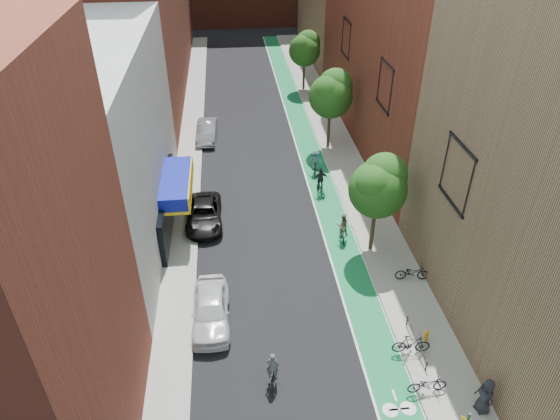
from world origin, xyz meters
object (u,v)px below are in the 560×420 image
object	(u,v)px
parked_car_white	(211,309)
cyclist_lane_near	(342,229)
fire_hydrant	(426,335)
cyclist_lane_far	(315,163)
parked_car_silver	(207,131)
parked_car_black	(204,214)
cyclist_lane_mid	(321,184)
cyclist_lead	(273,375)
pedestrian	(485,396)

from	to	relation	value
parked_car_white	cyclist_lane_near	world-z (taller)	cyclist_lane_near
parked_car_white	fire_hydrant	world-z (taller)	parked_car_white
cyclist_lane_far	parked_car_silver	bearing A→B (deg)	-27.76
parked_car_black	cyclist_lane_mid	world-z (taller)	cyclist_lane_mid
cyclist_lead	cyclist_lane_far	xyz separation A→B (m)	(5.14, 19.01, 0.21)
cyclist_lead	cyclist_lane_near	world-z (taller)	cyclist_lane_near
parked_car_white	fire_hydrant	distance (m)	10.82
parked_car_silver	fire_hydrant	xyz separation A→B (m)	(10.98, -24.34, -0.26)
parked_car_white	pedestrian	distance (m)	13.27
pedestrian	fire_hydrant	bearing A→B (deg)	-179.60
parked_car_white	pedestrian	size ratio (longest dim) A/B	2.55
parked_car_black	pedestrian	distance (m)	19.63
parked_car_black	cyclist_lane_near	world-z (taller)	cyclist_lane_near
parked_car_white	fire_hydrant	size ratio (longest dim) A/B	7.07
cyclist_lane_near	cyclist_lane_mid	size ratio (longest dim) A/B	0.93
cyclist_lead	cyclist_lane_mid	world-z (taller)	cyclist_lane_mid
parked_car_silver	cyclist_lane_mid	size ratio (longest dim) A/B	2.24
parked_car_black	cyclist_lane_mid	bearing A→B (deg)	18.01
cyclist_lane_mid	cyclist_lane_far	world-z (taller)	cyclist_lane_mid
parked_car_black	cyclist_lane_mid	distance (m)	8.75
pedestrian	cyclist_lead	bearing A→B (deg)	-119.14
cyclist_lane_near	fire_hydrant	xyz separation A→B (m)	(2.33, -8.67, -0.32)
cyclist_lane_far	pedestrian	bearing A→B (deg)	111.40
cyclist_lead	pedestrian	distance (m)	9.08
cyclist_lane_far	fire_hydrant	size ratio (longest dim) A/B	2.89
parked_car_silver	fire_hydrant	distance (m)	26.71
cyclist_lane_far	fire_hydrant	world-z (taller)	cyclist_lane_far
parked_car_black	cyclist_lead	world-z (taller)	cyclist_lead
cyclist_lane_mid	fire_hydrant	world-z (taller)	cyclist_lane_mid
cyclist_lead	pedestrian	world-z (taller)	pedestrian
cyclist_lane_mid	cyclist_lane_far	bearing A→B (deg)	-100.65
parked_car_silver	cyclist_lead	distance (m)	26.16
parked_car_silver	cyclist_lane_mid	distance (m)	13.00
parked_car_white	parked_car_black	xyz separation A→B (m)	(-0.50, 8.93, -0.11)
parked_car_white	parked_car_black	size ratio (longest dim) A/B	0.95
cyclist_lane_mid	pedestrian	size ratio (longest dim) A/B	1.11
parked_car_silver	pedestrian	distance (m)	30.78
fire_hydrant	cyclist_lane_near	bearing A→B (deg)	105.06
cyclist_lane_mid	pedestrian	distance (m)	18.70
cyclist_lead	cyclist_lane_mid	xyz separation A→B (m)	(5.02, 15.93, 0.16)
parked_car_silver	cyclist_lane_mid	world-z (taller)	cyclist_lane_mid
parked_car_white	cyclist_lane_far	bearing A→B (deg)	62.16
cyclist_lead	fire_hydrant	world-z (taller)	cyclist_lead
parked_car_silver	cyclist_lane_near	bearing A→B (deg)	-57.46
parked_car_black	fire_hydrant	distance (m)	15.93
cyclist_lane_near	cyclist_lane_far	size ratio (longest dim) A/B	0.99
parked_car_white	parked_car_silver	distance (m)	21.76
cyclist_lead	cyclist_lane_mid	bearing A→B (deg)	-97.13
parked_car_silver	cyclist_lead	size ratio (longest dim) A/B	2.43
parked_car_white	pedestrian	xyz separation A→B (m)	(11.52, -6.59, 0.27)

